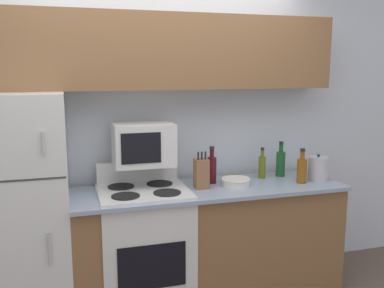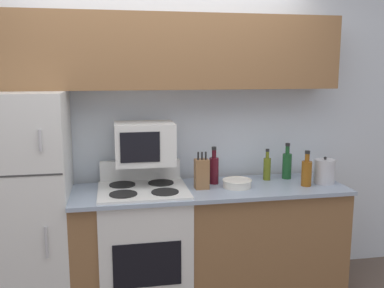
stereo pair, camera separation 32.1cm
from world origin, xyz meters
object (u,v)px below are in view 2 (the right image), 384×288
refrigerator (17,205)px  knife_block (202,174)px  stove (144,244)px  microwave (145,143)px  bowl (237,183)px  kettle (324,171)px  bottle_wine_red (214,169)px  bottle_wine_green (287,165)px  bottle_olive_oil (267,168)px  bottle_whiskey (307,172)px

refrigerator → knife_block: (1.36, -0.05, 0.19)m
stove → microwave: (0.03, 0.12, 0.77)m
bowl → kettle: kettle is taller
knife_block → bottle_wine_red: 0.17m
refrigerator → bottle_wine_green: 2.14m
stove → knife_block: size_ratio=3.73×
refrigerator → bottle_olive_oil: size_ratio=6.33×
refrigerator → bottle_wine_green: bearing=3.1°
bottle_whiskey → bottle_wine_red: bottle_wine_red is taller
knife_block → kettle: bearing=-2.1°
refrigerator → bowl: size_ratio=7.15×
stove → bottle_olive_oil: bottle_olive_oil is taller
microwave → knife_block: size_ratio=1.57×
microwave → kettle: microwave is taller
refrigerator → knife_block: 1.37m
bottle_whiskey → bottle_wine_red: (-0.70, 0.19, 0.01)m
bottle_wine_green → bottle_whiskey: bearing=-76.3°
bottle_wine_green → bottle_wine_red: (-0.64, -0.05, 0.00)m
bottle_wine_red → kettle: size_ratio=1.37×
bowl → kettle: 0.72m
refrigerator → knife_block: size_ratio=5.72×
stove → bottle_wine_red: 0.79m
refrigerator → bottle_wine_red: size_ratio=5.48×
knife_block → refrigerator: bearing=177.8°
bottle_olive_oil → kettle: (0.41, -0.19, -0.00)m
bottle_olive_oil → bowl: bearing=-150.6°
bowl → knife_block: bearing=176.3°
refrigerator → bottle_olive_oil: (1.95, 0.10, 0.17)m
bottle_olive_oil → stove: bearing=-172.3°
microwave → bottle_wine_green: (1.19, 0.03, -0.23)m
refrigerator → bottle_whiskey: 2.20m
bowl → bottle_wine_green: bearing=20.8°
microwave → bottle_wine_red: microwave is taller
bottle_wine_red → bottle_olive_oil: bearing=4.6°
stove → bottle_wine_red: bearing=10.1°
bowl → bottle_olive_oil: bottle_olive_oil is taller
microwave → bottle_whiskey: 1.28m
refrigerator → stove: (0.91, -0.04, -0.35)m
bottle_wine_green → kettle: bearing=-41.1°
refrigerator → bottle_olive_oil: refrigerator is taller
stove → bowl: size_ratio=4.66×
knife_block → bowl: 0.29m
bottle_whiskey → bottle_wine_green: bearing=103.7°
bowl → bottle_olive_oil: size_ratio=0.88×
bottle_wine_green → kettle: 0.31m
bottle_wine_red → bottle_whiskey: bearing=-15.6°
kettle → bowl: bearing=178.5°
stove → bottle_wine_green: size_ratio=3.57×
bowl → kettle: bearing=-1.5°
bottle_wine_red → kettle: bottle_wine_red is taller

